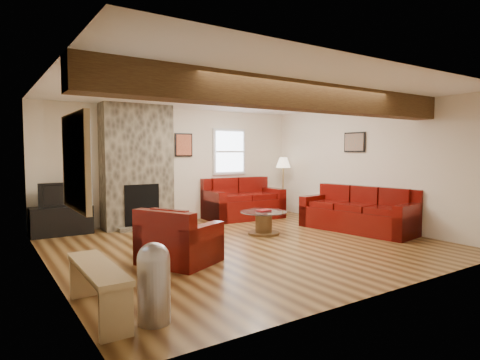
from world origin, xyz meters
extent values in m
plane|color=#4E2E14|center=(0.00, 0.00, 0.00)|extent=(8.00, 8.00, 0.00)
plane|color=white|center=(0.00, 0.00, 2.50)|extent=(8.00, 8.00, 0.00)
plane|color=#EEE1C4|center=(0.00, 2.75, 1.25)|extent=(8.00, 0.00, 8.00)
plane|color=#EEE1C4|center=(0.00, -2.75, 1.25)|extent=(8.00, 0.00, 8.00)
plane|color=#EEE1C4|center=(-3.00, 0.00, 1.25)|extent=(0.00, 7.50, 7.50)
plane|color=#EEE1C4|center=(3.00, 0.00, 1.25)|extent=(0.00, 7.50, 7.50)
cube|color=#351E10|center=(0.00, -1.25, 2.31)|extent=(6.00, 0.36, 0.38)
cube|color=#37322A|center=(-1.00, 2.50, 1.25)|extent=(1.40, 0.50, 2.50)
cube|color=black|center=(-1.00, 2.25, 0.45)|extent=(0.70, 0.06, 0.90)
cube|color=#37322A|center=(-1.00, 2.20, 0.04)|extent=(1.00, 0.25, 0.08)
cylinder|color=#492D17|center=(0.73, 0.51, 0.02)|extent=(0.59, 0.59, 0.04)
cylinder|color=#492D17|center=(0.73, 0.51, 0.20)|extent=(0.31, 0.31, 0.39)
cylinder|color=silver|center=(0.73, 0.51, 0.42)|extent=(0.88, 0.88, 0.02)
cube|color=maroon|center=(0.73, 0.51, 0.45)|extent=(0.25, 0.18, 0.03)
cube|color=black|center=(-2.45, 2.53, 0.27)|extent=(1.07, 0.43, 0.54)
imported|color=black|center=(-2.45, 2.53, 0.76)|extent=(0.78, 0.10, 0.45)
cylinder|color=tan|center=(2.58, 2.18, 0.01)|extent=(0.25, 0.25, 0.03)
cylinder|color=tan|center=(2.58, 2.18, 0.63)|extent=(0.03, 0.03, 1.27)
cone|color=#FAE7BE|center=(2.58, 2.18, 1.29)|extent=(0.36, 0.36, 0.25)
camera|label=1|loc=(-3.75, -5.45, 1.54)|focal=30.00mm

